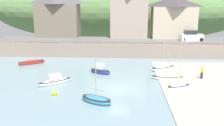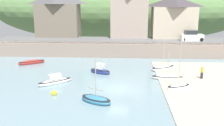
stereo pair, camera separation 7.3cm
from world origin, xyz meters
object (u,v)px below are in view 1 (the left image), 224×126
object	(u,v)px
sailboat_far_left	(55,81)
parked_car_near_slipway	(191,36)
dinghy_open_wooden	(100,71)
waterfront_building_left	(58,14)
sailboat_white_hull	(32,62)
church_with_spire	(172,0)
fishing_boat_green	(168,78)
mooring_buoy	(54,93)
waterfront_building_right	(173,17)
person_near_water	(202,72)
rowboat_small_beached	(96,100)
sailboat_nearest_shore	(163,68)
waterfront_building_centre	(129,10)
motorboat_with_cabin	(179,87)

from	to	relation	value
sailboat_far_left	parked_car_near_slipway	distance (m)	28.18
sailboat_far_left	dinghy_open_wooden	size ratio (longest dim) A/B	1.19
waterfront_building_left	sailboat_white_hull	distance (m)	15.87
church_with_spire	fishing_boat_green	world-z (taller)	church_with_spire
mooring_buoy	sailboat_white_hull	bearing A→B (deg)	119.18
waterfront_building_right	fishing_boat_green	size ratio (longest dim) A/B	2.13
church_with_spire	person_near_water	distance (m)	26.47
rowboat_small_beached	parked_car_near_slipway	distance (m)	28.89
rowboat_small_beached	mooring_buoy	world-z (taller)	rowboat_small_beached
church_with_spire	rowboat_small_beached	world-z (taller)	church_with_spire
waterfront_building_right	sailboat_nearest_shore	size ratio (longest dim) A/B	1.85
waterfront_building_left	parked_car_near_slipway	xyz separation A→B (m)	(26.08, -4.50, -3.85)
waterfront_building_left	church_with_spire	distance (m)	24.14
waterfront_building_centre	sailboat_nearest_shore	bearing A→B (deg)	-73.90
sailboat_white_hull	person_near_water	xyz separation A→B (m)	(24.21, -6.63, 0.73)
waterfront_building_right	church_with_spire	bearing A→B (deg)	86.25
waterfront_building_left	waterfront_building_right	bearing A→B (deg)	-0.00
waterfront_building_left	sailboat_white_hull	size ratio (longest dim) A/B	2.35
motorboat_with_cabin	sailboat_white_hull	distance (m)	23.13
fishing_boat_green	mooring_buoy	bearing A→B (deg)	-149.41
motorboat_with_cabin	rowboat_small_beached	bearing A→B (deg)	-178.90
rowboat_small_beached	sailboat_far_left	size ratio (longest dim) A/B	1.22
rowboat_small_beached	parked_car_near_slipway	size ratio (longest dim) A/B	1.12
sailboat_far_left	person_near_water	distance (m)	18.08
fishing_boat_green	parked_car_near_slipway	bearing A→B (deg)	72.67
person_near_water	church_with_spire	bearing A→B (deg)	89.79
motorboat_with_cabin	sailboat_nearest_shore	world-z (taller)	motorboat_with_cabin
waterfront_building_centre	church_with_spire	bearing A→B (deg)	23.71
fishing_boat_green	church_with_spire	bearing A→B (deg)	84.96
fishing_boat_green	person_near_water	distance (m)	4.31
rowboat_small_beached	dinghy_open_wooden	distance (m)	10.25
sailboat_white_hull	sailboat_far_left	bearing A→B (deg)	-90.29
church_with_spire	sailboat_nearest_shore	world-z (taller)	church_with_spire
sailboat_far_left	person_near_water	bearing A→B (deg)	-31.36
fishing_boat_green	parked_car_near_slipway	size ratio (longest dim) A/B	0.98
waterfront_building_centre	fishing_boat_green	size ratio (longest dim) A/B	2.57
motorboat_with_cabin	fishing_boat_green	distance (m)	3.69
rowboat_small_beached	church_with_spire	bearing A→B (deg)	98.56
sailboat_white_hull	waterfront_building_left	bearing A→B (deg)	53.11
church_with_spire	dinghy_open_wooden	size ratio (longest dim) A/B	4.47
fishing_boat_green	mooring_buoy	xyz separation A→B (m)	(-12.70, -6.16, -0.06)
sailboat_nearest_shore	fishing_boat_green	bearing A→B (deg)	-121.37
waterfront_building_centre	dinghy_open_wooden	world-z (taller)	waterfront_building_centre
rowboat_small_beached	fishing_boat_green	bearing A→B (deg)	73.54
waterfront_building_centre	rowboat_small_beached	distance (m)	30.24
sailboat_nearest_shore	parked_car_near_slipway	world-z (taller)	sailboat_nearest_shore
sailboat_white_hull	mooring_buoy	distance (m)	14.93
waterfront_building_left	waterfront_building_right	size ratio (longest dim) A/B	1.05
waterfront_building_centre	rowboat_small_beached	size ratio (longest dim) A/B	2.27
waterfront_building_left	motorboat_with_cabin	bearing A→B (deg)	-51.22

